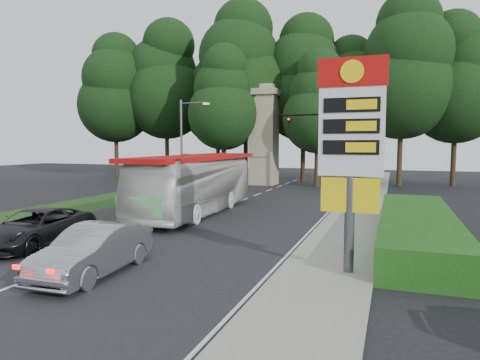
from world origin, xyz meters
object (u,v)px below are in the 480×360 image
(transit_bus, at_px, (196,185))
(streetlight_signs, at_px, (184,141))
(traffic_signal_mast, at_px, (333,138))
(monument, at_px, (264,135))
(sedan_silver, at_px, (94,250))
(gas_station_pylon, at_px, (351,136))
(suv_charcoal, at_px, (35,228))

(transit_bus, bearing_deg, streetlight_signs, 117.46)
(traffic_signal_mast, distance_m, streetlight_signs, 12.83)
(traffic_signal_mast, distance_m, monument, 9.76)
(traffic_signal_mast, bearing_deg, transit_bus, -116.41)
(traffic_signal_mast, height_order, sedan_silver, traffic_signal_mast)
(traffic_signal_mast, relative_size, transit_bus, 0.57)
(gas_station_pylon, height_order, monument, monument)
(streetlight_signs, xyz_separation_m, monument, (4.99, 7.99, 0.67))
(streetlight_signs, height_order, sedan_silver, streetlight_signs)
(traffic_signal_mast, xyz_separation_m, monument, (-7.68, 6.00, 0.43))
(gas_station_pylon, bearing_deg, traffic_signal_mast, 99.09)
(suv_charcoal, bearing_deg, transit_bus, 69.09)
(gas_station_pylon, relative_size, traffic_signal_mast, 0.95)
(streetlight_signs, relative_size, transit_bus, 0.64)
(sedan_silver, bearing_deg, streetlight_signs, 107.17)
(gas_station_pylon, distance_m, sedan_silver, 8.95)
(transit_bus, relative_size, suv_charcoal, 2.31)
(traffic_signal_mast, bearing_deg, monument, 142.00)
(suv_charcoal, bearing_deg, traffic_signal_mast, 62.76)
(monument, distance_m, sedan_silver, 31.23)
(monument, height_order, suv_charcoal, monument)
(gas_station_pylon, bearing_deg, sedan_silver, -160.49)
(traffic_signal_mast, height_order, transit_bus, traffic_signal_mast)
(streetlight_signs, xyz_separation_m, sedan_silver, (8.49, -22.74, -3.64))
(traffic_signal_mast, distance_m, sedan_silver, 25.38)
(transit_bus, bearing_deg, suv_charcoal, -108.79)
(sedan_silver, bearing_deg, traffic_signal_mast, 77.11)
(traffic_signal_mast, relative_size, streetlight_signs, 0.90)
(sedan_silver, bearing_deg, gas_station_pylon, 16.22)
(gas_station_pylon, relative_size, transit_bus, 0.54)
(gas_station_pylon, distance_m, streetlight_signs, 25.74)
(monument, xyz_separation_m, sedan_silver, (3.50, -30.73, -4.31))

